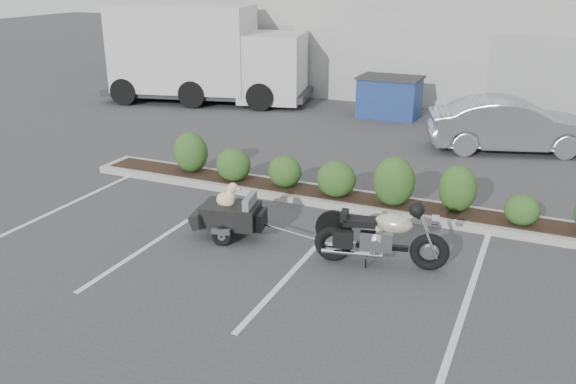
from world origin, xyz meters
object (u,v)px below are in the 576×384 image
at_px(motorcycle, 381,237).
at_px(sedan, 512,125).
at_px(pet_trailer, 230,214).
at_px(dumpster, 389,97).
at_px(delivery_truck, 206,56).

xyz_separation_m(motorcycle, sedan, (1.32, 7.84, 0.20)).
xyz_separation_m(pet_trailer, dumpster, (0.12, 10.41, 0.22)).
height_order(pet_trailer, dumpster, dumpster).
bearing_deg(sedan, motorcycle, 152.58).
distance_m(motorcycle, dumpster, 10.76).
bearing_deg(pet_trailer, delivery_truck, 111.28).
height_order(sedan, delivery_truck, delivery_truck).
relative_size(motorcycle, sedan, 0.51).
bearing_deg(dumpster, sedan, -32.32).
xyz_separation_m(sedan, dumpster, (-3.98, 2.59, -0.04)).
height_order(sedan, dumpster, sedan).
relative_size(pet_trailer, sedan, 0.42).
relative_size(dumpster, delivery_truck, 0.26).
distance_m(pet_trailer, sedan, 8.84).
bearing_deg(dumpster, delivery_truck, -176.80).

